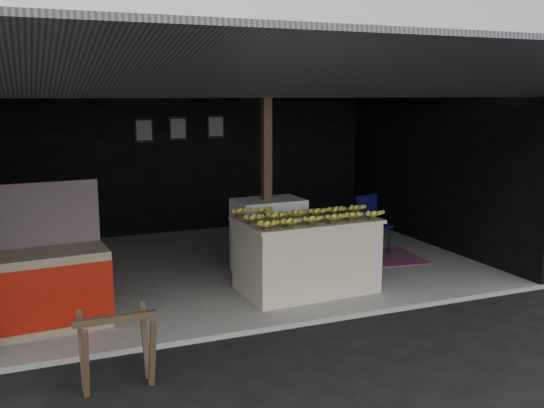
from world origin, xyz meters
name	(u,v)px	position (x,y,z in m)	size (l,w,h in m)	color
ground	(305,326)	(0.00, 0.00, 0.00)	(80.00, 80.00, 0.00)	black
concrete_slab	(233,266)	(0.00, 2.50, 0.03)	(7.00, 5.00, 0.06)	gray
shophouse	(224,124)	(0.00, 2.82, 2.10)	(7.40, 7.29, 3.02)	black
banana_table	(306,254)	(0.47, 0.98, 0.53)	(1.74, 1.11, 0.94)	silver
banana_pile	(307,211)	(0.47, 0.98, 1.09)	(1.57, 0.94, 0.19)	gold
white_crate	(269,236)	(0.34, 1.92, 0.58)	(0.96, 0.67, 1.04)	white
neighbor_stall	(35,287)	(-2.73, 0.89, 0.52)	(1.54, 0.79, 1.53)	#998466
sawhorse	(116,343)	(-2.12, -0.68, 0.42)	(0.70, 0.59, 0.67)	brown
water_barrel	(369,262)	(1.40, 0.98, 0.33)	(0.36, 0.36, 0.53)	#0D2E96
plastic_chair	(370,219)	(2.22, 2.32, 0.59)	(0.50, 0.50, 0.90)	#0A0C39
magenta_rug	(371,258)	(2.04, 1.96, 0.07)	(1.50, 1.00, 0.01)	maroon
picture_frames	(180,128)	(-0.17, 4.89, 1.93)	(1.62, 0.04, 0.46)	black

